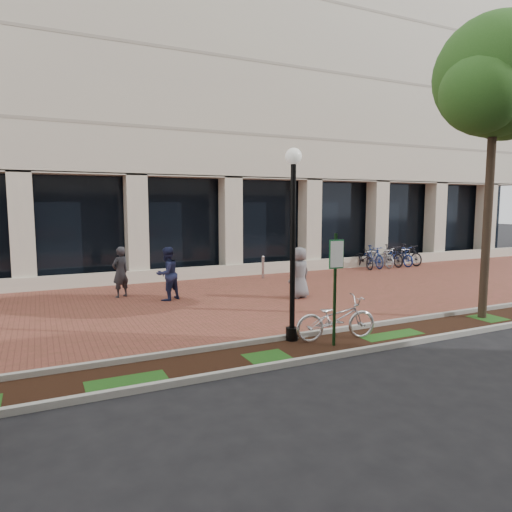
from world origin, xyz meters
name	(u,v)px	position (x,y,z in m)	size (l,w,h in m)	color
ground	(231,300)	(0.00, 0.00, 0.00)	(120.00, 120.00, 0.00)	black
brick_plaza	(231,300)	(0.00, 0.00, 0.01)	(40.00, 9.00, 0.01)	brown
planting_strip	(324,346)	(0.00, -5.25, 0.01)	(40.00, 1.50, 0.01)	black
curb_plaza_side	(306,334)	(0.00, -4.50, 0.06)	(40.00, 0.12, 0.12)	#A6A59D
curb_street_side	(345,354)	(0.00, -6.00, 0.06)	(40.00, 0.12, 0.12)	#A6A59D
near_office_building	(150,64)	(0.00, 10.47, 10.05)	(40.00, 12.12, 16.00)	#BCB1A0
parking_sign	(335,275)	(0.20, -5.35, 1.56)	(0.34, 0.07, 2.45)	#123314
lamppost	(293,234)	(-0.43, -4.60, 2.42)	(0.36, 0.36, 4.28)	black
street_tree	(496,85)	(5.32, -4.99, 6.12)	(3.70, 3.08, 7.87)	#413125
locked_bicycle	(336,318)	(0.49, -5.00, 0.50)	(0.67, 1.92, 1.01)	silver
pedestrian_left	(120,272)	(-3.11, 2.02, 0.84)	(0.61, 0.40, 1.68)	#27282C
pedestrian_mid	(167,274)	(-1.84, 0.88, 0.86)	(0.83, 0.65, 1.72)	#1D244A
pedestrian_right	(300,273)	(2.15, -0.63, 0.84)	(0.82, 0.53, 1.68)	slate
bollard	(263,267)	(2.81, 3.39, 0.49)	(0.12, 0.12, 0.96)	#ACACB0
bike_rack_cluster	(386,256)	(9.85, 3.99, 0.51)	(3.56, 1.93, 1.08)	black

